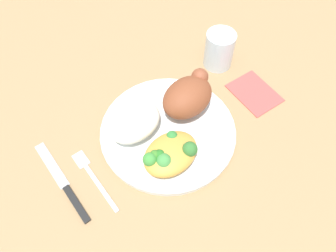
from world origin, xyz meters
The scene contains 9 objects.
ground_plane centered at (0.00, 0.00, 0.00)m, with size 2.00×2.00×0.00m, color #9D7B52.
plate centered at (0.00, 0.00, 0.01)m, with size 0.26×0.26×0.02m.
roasted_chicken centered at (0.06, 0.01, 0.05)m, with size 0.12×0.08×0.07m.
rice_pile centered at (-0.05, 0.04, 0.04)m, with size 0.11×0.08×0.05m, color white.
mac_cheese_with_broccoli centered at (-0.04, -0.05, 0.04)m, with size 0.11×0.08×0.04m.
fork centered at (-0.16, 0.03, 0.00)m, with size 0.03×0.14×0.01m.
knife centered at (-0.21, 0.04, 0.00)m, with size 0.04×0.19×0.01m.
water_glass centered at (0.21, 0.06, 0.04)m, with size 0.06×0.06×0.08m, color silver.
napkin centered at (0.21, -0.05, 0.00)m, with size 0.08×0.10×0.00m, color #DB4C47.
Camera 1 is at (-0.24, -0.25, 0.55)m, focal length 35.50 mm.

